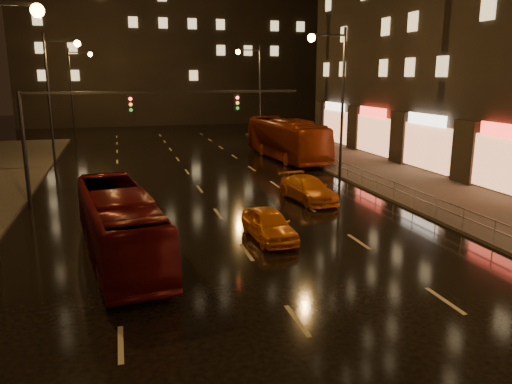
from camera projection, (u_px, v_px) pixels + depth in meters
ground at (205, 196)px, 29.61m from camera, size 140.00×140.00×0.00m
sidewalk_right at (454, 200)px, 28.38m from camera, size 7.00×70.00×0.15m
building_distant at (171, 1)px, 75.36m from camera, size 44.00×16.00×36.00m
traffic_signal at (111, 118)px, 27.23m from camera, size 15.31×0.32×6.20m
railing_right at (377, 179)px, 30.16m from camera, size 0.05×56.00×1.00m
bus_red at (119, 224)px, 19.29m from camera, size 3.64×10.11×2.75m
bus_curb at (286, 139)px, 42.41m from camera, size 3.64×12.43×3.42m
taxi_near at (269, 224)px, 21.73m from camera, size 1.81×4.04×1.35m
taxi_far at (308, 189)px, 28.43m from camera, size 2.47×4.89×1.36m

